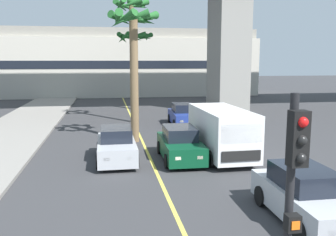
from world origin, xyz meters
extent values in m
cube|color=#DBCC4C|center=(0.00, 24.00, 0.00)|extent=(0.14, 56.00, 0.01)
cube|color=gray|center=(9.15, 34.97, 6.18)|extent=(2.80, 4.40, 12.36)
cube|color=beige|center=(0.00, 52.65, 3.78)|extent=(36.32, 8.00, 7.56)
cube|color=#9C998D|center=(0.00, 52.65, 8.16)|extent=(35.60, 7.20, 1.20)
cube|color=black|center=(0.00, 48.63, 4.16)|extent=(32.69, 0.04, 1.00)
cube|color=#B7BABF|center=(-1.59, 19.01, 0.58)|extent=(1.72, 4.11, 0.80)
cube|color=black|center=(-1.60, 19.16, 1.26)|extent=(1.40, 2.06, 0.60)
cube|color=#F2EDCC|center=(-1.12, 17.01, 0.63)|extent=(0.24, 0.08, 0.14)
cube|color=#F2EDCC|center=(-2.05, 17.00, 0.63)|extent=(0.24, 0.08, 0.14)
cylinder|color=black|center=(-0.78, 17.75, 0.32)|extent=(0.22, 0.64, 0.64)
cylinder|color=black|center=(-2.40, 17.74, 0.32)|extent=(0.22, 0.64, 0.64)
cylinder|color=black|center=(-0.79, 20.29, 0.32)|extent=(0.22, 0.64, 0.64)
cylinder|color=black|center=(-2.41, 20.28, 0.32)|extent=(0.22, 0.64, 0.64)
cube|color=#0C4728|center=(1.38, 18.70, 0.58)|extent=(1.76, 4.13, 0.80)
cube|color=black|center=(1.38, 18.85, 1.26)|extent=(1.43, 2.07, 0.60)
cube|color=#F2EDCC|center=(1.81, 16.68, 0.63)|extent=(0.24, 0.08, 0.14)
cube|color=#F2EDCC|center=(0.88, 16.70, 0.63)|extent=(0.24, 0.08, 0.14)
cylinder|color=black|center=(2.16, 17.41, 0.32)|extent=(0.23, 0.64, 0.64)
cylinder|color=black|center=(0.55, 17.44, 0.32)|extent=(0.23, 0.64, 0.64)
cylinder|color=black|center=(2.20, 19.96, 0.32)|extent=(0.23, 0.64, 0.64)
cylinder|color=black|center=(0.59, 19.98, 0.32)|extent=(0.23, 0.64, 0.64)
cube|color=navy|center=(3.46, 27.89, 0.58)|extent=(1.83, 4.15, 0.80)
cube|color=black|center=(3.46, 28.04, 1.26)|extent=(1.46, 2.09, 0.60)
cube|color=#F2EDCC|center=(3.86, 25.86, 0.63)|extent=(0.24, 0.09, 0.14)
cube|color=#F2EDCC|center=(2.93, 25.89, 0.63)|extent=(0.24, 0.09, 0.14)
cylinder|color=black|center=(4.22, 26.59, 0.32)|extent=(0.24, 0.65, 0.64)
cylinder|color=black|center=(2.61, 26.64, 0.32)|extent=(0.24, 0.65, 0.64)
cylinder|color=black|center=(4.31, 29.13, 0.32)|extent=(0.24, 0.65, 0.64)
cylinder|color=black|center=(2.69, 29.18, 0.32)|extent=(0.24, 0.65, 0.64)
cube|color=#B7BABF|center=(3.65, 11.58, 0.58)|extent=(1.75, 4.12, 0.80)
cube|color=black|center=(3.65, 11.73, 1.26)|extent=(1.42, 2.07, 0.60)
cube|color=#F2EDCC|center=(3.16, 9.57, 0.63)|extent=(0.24, 0.08, 0.14)
cylinder|color=black|center=(2.83, 10.31, 0.32)|extent=(0.23, 0.64, 0.64)
cylinder|color=black|center=(4.47, 12.84, 0.32)|extent=(0.23, 0.64, 0.64)
cylinder|color=black|center=(2.85, 12.86, 0.32)|extent=(0.23, 0.64, 0.64)
cube|color=white|center=(3.42, 18.86, 1.31)|extent=(2.07, 5.23, 2.10)
cube|color=black|center=(3.46, 16.30, 1.66)|extent=(1.80, 0.10, 0.80)
cube|color=black|center=(3.46, 16.24, 0.73)|extent=(1.70, 0.08, 0.44)
cylinder|color=black|center=(4.39, 17.31, 0.38)|extent=(0.27, 0.76, 0.76)
cylinder|color=black|center=(2.49, 17.29, 0.38)|extent=(0.27, 0.76, 0.76)
cylinder|color=black|center=(4.35, 20.43, 0.38)|extent=(0.27, 0.76, 0.76)
cylinder|color=black|center=(2.45, 20.41, 0.38)|extent=(0.27, 0.76, 0.76)
cube|color=black|center=(0.53, 6.69, 3.60)|extent=(0.24, 0.20, 0.76)
sphere|color=red|center=(0.53, 6.59, 3.84)|extent=(0.14, 0.14, 0.14)
sphere|color=black|center=(0.53, 6.59, 3.60)|extent=(0.14, 0.14, 0.14)
sphere|color=black|center=(0.53, 6.59, 3.36)|extent=(0.14, 0.14, 0.14)
cube|color=black|center=(0.53, 6.71, 2.40)|extent=(0.20, 0.16, 0.24)
cube|color=orange|center=(0.53, 6.63, 2.40)|extent=(0.12, 0.03, 0.12)
cylinder|color=brown|center=(-0.05, 29.89, 4.37)|extent=(0.34, 0.34, 8.74)
sphere|color=#236028|center=(-0.05, 29.89, 8.89)|extent=(0.60, 0.60, 0.60)
cone|color=#236028|center=(0.80, 29.78, 8.60)|extent=(0.67, 1.80, 0.97)
cone|color=#236028|center=(0.57, 30.48, 8.69)|extent=(1.54, 1.58, 0.83)
cone|color=#236028|center=(-0.23, 30.72, 8.61)|extent=(1.81, 0.81, 0.96)
cone|color=#236028|center=(-0.76, 30.36, 8.61)|extent=(1.34, 1.70, 0.96)
cone|color=#236028|center=(-0.86, 29.63, 8.61)|extent=(0.94, 1.81, 0.95)
cone|color=#236028|center=(-0.16, 29.04, 8.61)|extent=(1.80, 0.67, 0.95)
cone|color=#236028|center=(0.45, 29.19, 8.62)|extent=(1.69, 1.38, 0.94)
cylinder|color=brown|center=(0.73, 37.44, 3.47)|extent=(0.45, 0.45, 6.93)
sphere|color=#236028|center=(0.73, 37.44, 7.08)|extent=(0.60, 0.60, 0.60)
cone|color=#236028|center=(1.87, 37.32, 6.78)|extent=(0.68, 2.36, 1.02)
cone|color=#236028|center=(1.56, 38.23, 6.88)|extent=(1.94, 1.99, 0.83)
cone|color=#236028|center=(0.44, 38.55, 6.84)|extent=(2.37, 1.01, 0.91)
cone|color=#236028|center=(-0.33, 37.86, 6.72)|extent=(1.26, 2.32, 1.11)
cone|color=#236028|center=(-0.33, 37.00, 6.72)|extent=(1.29, 2.31, 1.12)
cone|color=#236028|center=(0.59, 36.30, 6.84)|extent=(2.37, 0.74, 0.90)
cone|color=#236028|center=(1.55, 36.63, 6.78)|extent=(1.95, 1.97, 1.02)
cylinder|color=brown|center=(-0.42, 23.01, 3.50)|extent=(0.46, 0.46, 7.01)
sphere|color=#236028|center=(-0.42, 23.01, 7.16)|extent=(0.60, 0.60, 0.60)
cone|color=#236028|center=(0.47, 23.13, 6.98)|extent=(0.69, 1.89, 0.78)
cone|color=#236028|center=(0.12, 23.73, 6.92)|extent=(1.74, 1.46, 0.89)
cone|color=#236028|center=(-0.45, 23.91, 6.96)|extent=(1.86, 0.50, 0.82)
cone|color=#236028|center=(-1.09, 23.60, 6.94)|extent=(1.54, 1.68, 0.86)
cone|color=#236028|center=(-1.31, 22.92, 6.91)|extent=(0.61, 1.88, 0.90)
cone|color=#236028|center=(-1.04, 22.37, 6.79)|extent=(1.61, 1.59, 1.08)
cone|color=#236028|center=(-0.51, 22.12, 6.88)|extent=(1.88, 0.63, 0.96)
cone|color=#236028|center=(0.26, 22.42, 6.98)|extent=(1.55, 1.68, 0.78)
camera|label=1|loc=(-1.97, 2.29, 4.63)|focal=39.01mm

